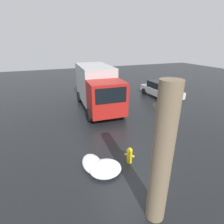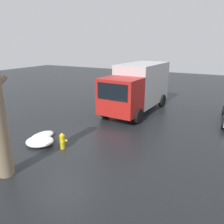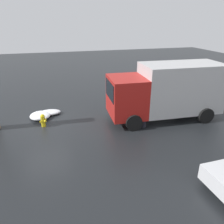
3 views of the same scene
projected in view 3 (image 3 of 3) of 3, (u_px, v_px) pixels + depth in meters
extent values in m
plane|color=black|center=(44.00, 126.00, 12.15)|extent=(60.00, 60.00, 0.00)
cylinder|color=yellow|center=(43.00, 122.00, 12.04)|extent=(0.23, 0.23, 0.57)
cylinder|color=yellow|center=(42.00, 116.00, 11.91)|extent=(0.24, 0.24, 0.06)
sphere|color=yellow|center=(42.00, 116.00, 11.90)|extent=(0.20, 0.20, 0.20)
cylinder|color=yellow|center=(45.00, 121.00, 11.93)|extent=(0.15, 0.15, 0.11)
cylinder|color=yellow|center=(45.00, 119.00, 12.14)|extent=(0.13, 0.13, 0.09)
cylinder|color=yellow|center=(41.00, 122.00, 11.88)|extent=(0.13, 0.13, 0.09)
cube|color=red|center=(126.00, 97.00, 12.14)|extent=(2.01, 2.41, 2.16)
cube|color=black|center=(110.00, 90.00, 11.78)|extent=(0.13, 1.95, 0.95)
cube|color=#BCBCBC|center=(180.00, 88.00, 12.67)|extent=(4.69, 2.54, 2.77)
cylinder|color=black|center=(134.00, 123.00, 11.54)|extent=(0.91, 0.32, 0.90)
cylinder|color=black|center=(122.00, 107.00, 13.62)|extent=(0.91, 0.32, 0.90)
cylinder|color=black|center=(206.00, 115.00, 12.41)|extent=(0.91, 0.32, 0.90)
cylinder|color=black|center=(185.00, 102.00, 14.49)|extent=(0.91, 0.32, 0.90)
cylinder|color=#23232D|center=(144.00, 119.00, 11.94)|extent=(0.28, 0.28, 0.88)
cylinder|color=#234C8C|center=(145.00, 106.00, 11.62)|extent=(0.40, 0.40, 0.74)
sphere|color=tan|center=(145.00, 97.00, 11.43)|extent=(0.24, 0.24, 0.24)
cylinder|color=black|center=(213.00, 173.00, 7.98)|extent=(0.61, 0.22, 0.60)
ellipsoid|color=white|center=(49.00, 112.00, 13.59)|extent=(1.37, 0.80, 0.28)
ellipsoid|color=white|center=(40.00, 116.00, 13.08)|extent=(1.20, 1.31, 0.34)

